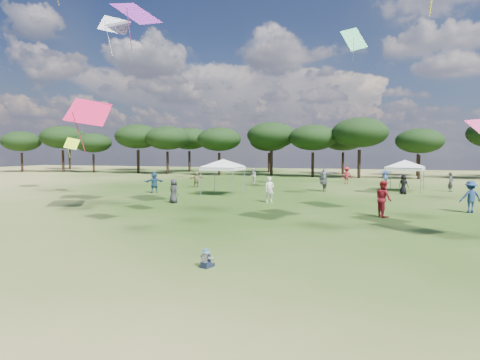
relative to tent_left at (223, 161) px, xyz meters
name	(u,v)px	position (x,y,z in m)	size (l,w,h in m)	color
ground	(178,297)	(6.48, -20.98, -2.65)	(140.00, 140.00, 0.00)	#2F4F17
tree_line	(353,136)	(8.87, 26.43, 2.78)	(108.78, 17.63, 7.77)	black
tent_left	(223,161)	(0.00, 0.00, 0.00)	(5.64, 5.64, 3.07)	gray
tent_right	(405,161)	(13.74, 7.29, -0.13)	(5.73, 5.73, 2.94)	gray
toddler	(206,259)	(6.20, -18.56, -2.40)	(0.41, 0.44, 0.55)	black
festival_crowd	(329,182)	(7.73, 3.82, -1.78)	(29.86, 24.02, 1.92)	maroon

